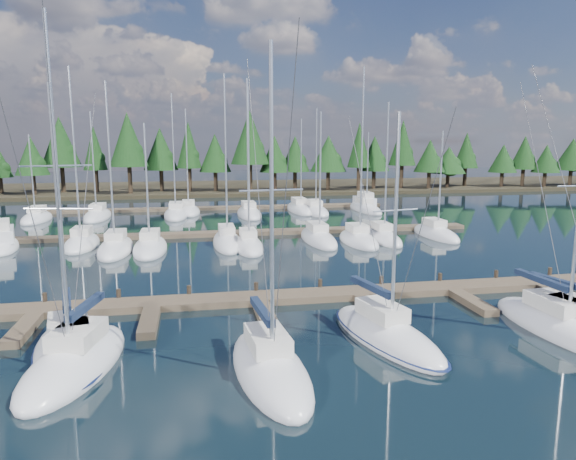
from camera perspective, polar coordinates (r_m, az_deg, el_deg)
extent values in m
plane|color=black|center=(42.07, -5.39, -3.00)|extent=(260.00, 260.00, 0.00)
cube|color=#2B2518|center=(101.33, -8.49, 4.63)|extent=(220.00, 30.00, 0.60)
cube|color=brown|center=(30.48, -3.32, -7.59)|extent=(44.00, 2.00, 0.40)
cube|color=brown|center=(28.69, -27.38, -9.84)|extent=(0.90, 4.00, 0.40)
cube|color=brown|center=(27.53, -15.18, -9.86)|extent=(0.90, 4.00, 0.40)
cube|color=brown|center=(27.66, -2.53, -9.42)|extent=(0.90, 4.00, 0.40)
cube|color=brown|center=(29.05, 9.41, -8.59)|extent=(0.90, 4.00, 0.40)
cube|color=brown|center=(31.54, 19.81, -7.57)|extent=(0.90, 4.00, 0.40)
cube|color=brown|center=(34.90, 28.40, -6.53)|extent=(0.90, 4.00, 0.40)
cylinder|color=#2F241A|center=(32.27, -25.39, -7.09)|extent=(0.26, 0.26, 0.90)
cylinder|color=#2F241A|center=(31.47, -18.29, -7.05)|extent=(0.26, 0.26, 0.90)
cylinder|color=#2F241A|center=(31.16, -10.93, -6.88)|extent=(0.26, 0.26, 0.90)
cylinder|color=#2F241A|center=(31.36, -3.56, -6.61)|extent=(0.26, 0.26, 0.90)
cylinder|color=#2F241A|center=(32.06, 3.60, -6.24)|extent=(0.26, 0.26, 0.90)
cylinder|color=#2F241A|center=(33.24, 10.33, -5.80)|extent=(0.26, 0.26, 0.90)
cylinder|color=#2F241A|center=(34.83, 16.52, -5.33)|extent=(0.26, 0.26, 0.90)
cylinder|color=#2F241A|center=(36.80, 22.10, -4.85)|extent=(0.26, 0.26, 0.90)
cylinder|color=#2F241A|center=(39.07, 27.07, -4.38)|extent=(0.26, 0.26, 0.90)
cube|color=brown|center=(51.80, -6.40, -0.36)|extent=(50.00, 1.80, 0.40)
cube|color=brown|center=(71.54, -7.58, 2.44)|extent=(46.00, 1.80, 0.40)
ellipsoid|color=silver|center=(24.90, -23.01, -12.59)|extent=(4.64, 8.06, 1.90)
cube|color=beige|center=(24.85, -23.21, -9.70)|extent=(2.15, 2.74, 0.70)
cylinder|color=silver|center=(22.83, -24.26, 4.85)|extent=(0.19, 0.19, 13.35)
cylinder|color=silver|center=(25.49, -23.36, -7.45)|extent=(0.88, 3.27, 0.12)
cube|color=#131D34|center=(25.44, -23.38, -7.13)|extent=(1.07, 3.18, 0.30)
cylinder|color=silver|center=(22.79, -24.38, 6.52)|extent=(2.63, 0.68, 0.07)
cylinder|color=#3F3F44|center=(21.22, -24.25, 4.12)|extent=(0.78, 3.21, 13.66)
cylinder|color=#3F3F44|center=(24.85, -24.22, 4.84)|extent=(0.95, 3.95, 13.66)
ellipsoid|color=#0D1842|center=(24.88, -23.02, -12.44)|extent=(4.82, 8.38, 0.18)
ellipsoid|color=silver|center=(23.71, -22.57, -13.71)|extent=(4.68, 8.56, 1.90)
cube|color=beige|center=(23.61, -22.35, -10.66)|extent=(2.18, 2.89, 0.70)
cylinder|color=silver|center=(21.71, -24.06, 0.81)|extent=(0.19, 0.19, 10.47)
cylinder|color=silver|center=(24.21, -21.53, -8.22)|extent=(0.88, 3.51, 0.12)
cube|color=#131D34|center=(24.17, -21.55, -7.89)|extent=(1.07, 3.40, 0.30)
cylinder|color=silver|center=(21.65, -24.15, 2.18)|extent=(2.67, 0.65, 0.07)
cylinder|color=#3F3F44|center=(20.20, -26.15, -0.39)|extent=(0.78, 3.44, 10.78)
cylinder|color=#3F3F44|center=(23.66, -21.79, 1.28)|extent=(0.95, 4.23, 10.79)
ellipsoid|color=silver|center=(21.49, -2.00, -15.43)|extent=(3.44, 8.26, 1.90)
cube|color=beige|center=(21.37, -2.28, -12.08)|extent=(1.72, 2.70, 0.70)
cylinder|color=silver|center=(19.19, -1.83, 2.68)|extent=(0.17, 0.17, 11.87)
cylinder|color=silver|center=(21.98, -2.89, -9.35)|extent=(0.44, 3.54, 0.12)
cube|color=#131D34|center=(21.93, -2.89, -8.98)|extent=(0.66, 3.40, 0.30)
cylinder|color=silver|center=(19.12, -1.84, 4.45)|extent=(2.44, 0.29, 0.07)
cylinder|color=#3F3F44|center=(17.55, -0.46, 1.52)|extent=(0.35, 3.48, 12.17)
cylinder|color=#3F3F44|center=(21.27, -3.22, 2.97)|extent=(0.42, 4.28, 12.18)
ellipsoid|color=silver|center=(25.28, 10.84, -11.62)|extent=(4.35, 8.63, 1.90)
cube|color=beige|center=(25.19, 10.40, -8.77)|extent=(1.97, 2.89, 0.70)
cylinder|color=silver|center=(23.48, 11.85, 0.99)|extent=(0.19, 0.19, 9.59)
cylinder|color=silver|center=(25.76, 9.23, -6.57)|extent=(0.92, 3.57, 0.12)
cube|color=#131D34|center=(25.72, 9.24, -6.25)|extent=(1.11, 3.46, 0.30)
cylinder|color=silver|center=(23.42, 11.89, 2.15)|extent=(2.29, 0.58, 0.07)
cylinder|color=#3F3F44|center=(22.10, 14.47, -0.06)|extent=(0.82, 3.50, 9.90)
cylinder|color=#3F3F44|center=(25.31, 9.00, 1.36)|extent=(1.00, 4.30, 9.90)
ellipsoid|color=#0D1842|center=(25.25, 10.85, -11.47)|extent=(4.53, 8.98, 0.18)
ellipsoid|color=silver|center=(29.13, 28.00, -9.71)|extent=(3.37, 9.24, 1.90)
cube|color=beige|center=(29.10, 27.60, -7.21)|extent=(1.74, 2.99, 0.70)
cylinder|color=silver|center=(29.69, 26.33, -5.28)|extent=(0.33, 4.00, 0.12)
cube|color=#131D34|center=(29.66, 26.35, -5.00)|extent=(0.55, 3.83, 0.30)
cylinder|color=#3F3F44|center=(29.24, 26.49, 3.41)|extent=(0.29, 4.84, 11.75)
cylinder|color=silver|center=(29.47, 28.41, -5.56)|extent=(1.17, 4.23, 0.12)
cube|color=#131D34|center=(29.43, 28.43, -5.28)|extent=(1.35, 4.10, 0.30)
cylinder|color=#3F3F44|center=(28.93, 28.50, 4.00)|extent=(1.31, 5.10, 12.57)
ellipsoid|color=silver|center=(49.54, -21.92, -1.55)|extent=(2.77, 7.63, 1.90)
cube|color=beige|center=(49.70, -21.92, -0.10)|extent=(1.52, 2.44, 0.70)
cylinder|color=silver|center=(48.32, -22.63, 7.87)|extent=(0.16, 0.16, 14.57)
ellipsoid|color=silver|center=(46.46, -18.59, -2.06)|extent=(2.76, 8.90, 1.90)
cube|color=beige|center=(46.67, -18.59, -0.51)|extent=(1.52, 2.85, 0.70)
cylinder|color=silver|center=(45.14, -19.18, 7.06)|extent=(0.16, 0.16, 13.11)
ellipsoid|color=silver|center=(45.91, -15.05, -2.02)|extent=(2.82, 8.68, 1.90)
cube|color=beige|center=(46.11, -15.08, -0.45)|extent=(1.55, 2.78, 0.70)
cylinder|color=silver|center=(44.68, -15.43, 5.09)|extent=(0.16, 0.16, 9.79)
ellipsoid|color=silver|center=(47.12, -6.78, -1.45)|extent=(2.52, 9.41, 1.90)
cube|color=beige|center=(47.36, -6.85, 0.09)|extent=(1.38, 3.01, 0.70)
cylinder|color=silver|center=(45.77, -6.94, 8.14)|extent=(0.16, 0.16, 14.03)
ellipsoid|color=silver|center=(45.14, -4.40, -1.91)|extent=(2.46, 7.58, 1.90)
cube|color=beige|center=(45.28, -4.47, -0.32)|extent=(1.35, 2.42, 0.70)
cylinder|color=silver|center=(43.85, -4.47, 7.71)|extent=(0.16, 0.16, 13.42)
ellipsoid|color=silver|center=(48.54, 3.38, -1.06)|extent=(2.69, 9.51, 1.90)
cube|color=beige|center=(48.78, 3.26, 0.42)|extent=(1.48, 3.04, 0.70)
cylinder|color=silver|center=(47.29, 3.60, 6.37)|extent=(0.16, 0.16, 10.95)
ellipsoid|color=silver|center=(48.07, 7.82, -1.25)|extent=(2.81, 7.97, 1.90)
cube|color=beige|center=(48.23, 7.70, 0.24)|extent=(1.55, 2.55, 0.70)
cylinder|color=silver|center=(46.82, 8.21, 8.56)|extent=(0.16, 0.16, 14.71)
ellipsoid|color=silver|center=(49.49, 10.48, -1.00)|extent=(2.43, 7.70, 1.90)
cube|color=beige|center=(49.64, 10.36, 0.44)|extent=(1.34, 2.47, 0.70)
cylinder|color=silver|center=(48.34, 10.89, 6.80)|extent=(0.16, 0.16, 11.79)
ellipsoid|color=silver|center=(52.93, 16.09, -0.52)|extent=(2.60, 8.45, 1.90)
cube|color=beige|center=(53.11, 15.95, 0.83)|extent=(1.43, 2.70, 0.70)
cylinder|color=silver|center=(51.88, 16.58, 5.37)|extent=(0.16, 0.16, 9.29)
ellipsoid|color=silver|center=(67.83, -26.14, 1.06)|extent=(2.89, 8.09, 1.90)
cube|color=beige|center=(68.06, -26.13, 2.11)|extent=(1.59, 2.59, 0.70)
cylinder|color=silver|center=(66.92, -26.58, 5.58)|extent=(0.16, 0.16, 9.08)
ellipsoid|color=silver|center=(67.27, -20.41, 1.39)|extent=(2.92, 9.76, 1.90)
cube|color=beige|center=(67.59, -20.40, 2.46)|extent=(1.61, 3.12, 0.70)
cylinder|color=silver|center=(66.21, -20.83, 7.11)|extent=(0.16, 0.16, 11.78)
ellipsoid|color=silver|center=(66.11, -12.35, 1.64)|extent=(2.89, 9.85, 1.90)
cube|color=beige|center=(66.44, -12.37, 2.73)|extent=(1.59, 3.15, 0.70)
cylinder|color=silver|center=(64.99, -12.61, 8.44)|extent=(0.16, 0.16, 13.99)
ellipsoid|color=silver|center=(68.25, -10.97, 1.94)|extent=(2.88, 8.00, 1.90)
cube|color=beige|center=(68.49, -11.00, 2.98)|extent=(1.58, 2.56, 0.70)
cylinder|color=silver|center=(67.26, -11.17, 7.83)|extent=(0.16, 0.16, 12.34)
ellipsoid|color=silver|center=(65.46, -4.34, 1.76)|extent=(2.90, 10.10, 1.90)
cube|color=beige|center=(65.80, -4.40, 2.86)|extent=(1.59, 3.23, 0.70)
cylinder|color=silver|center=(64.32, -4.38, 9.03)|extent=(0.16, 0.16, 14.87)
ellipsoid|color=silver|center=(69.53, 1.35, 2.26)|extent=(2.99, 10.88, 1.90)
cube|color=beige|center=(69.91, 1.26, 3.30)|extent=(1.64, 3.48, 0.70)
cylinder|color=silver|center=(68.44, 1.47, 7.58)|extent=(0.16, 0.16, 11.24)
ellipsoid|color=silver|center=(67.45, 3.02, 2.02)|extent=(2.99, 8.72, 1.90)
cube|color=beige|center=(67.71, 2.94, 3.07)|extent=(1.64, 2.79, 0.70)
cylinder|color=silver|center=(66.43, 3.16, 8.00)|extent=(0.16, 0.16, 12.39)
ellipsoid|color=silver|center=(70.67, 8.57, 2.28)|extent=(2.75, 10.74, 1.90)
cube|color=beige|center=(71.03, 8.46, 3.30)|extent=(1.51, 3.44, 0.70)
cylinder|color=silver|center=(69.66, 8.83, 6.79)|extent=(0.16, 0.16, 9.50)
ellipsoid|color=silver|center=(52.06, -29.21, -1.63)|extent=(5.06, 8.75, 1.66)
cube|color=silver|center=(51.88, -29.31, -0.43)|extent=(3.31, 4.97, 1.11)
ellipsoid|color=silver|center=(71.85, 8.47, 2.37)|extent=(2.75, 8.08, 1.61)
cube|color=silver|center=(71.72, 8.49, 3.21)|extent=(2.05, 4.45, 1.07)
cube|color=beige|center=(71.25, 8.61, 3.88)|extent=(1.50, 2.83, 0.81)
cylinder|color=silver|center=(72.33, 8.32, 4.41)|extent=(0.08, 0.08, 1.43)
cylinder|color=black|center=(99.82, -29.28, 4.36)|extent=(0.70, 0.70, 2.70)
ellipsoid|color=black|center=(99.49, -29.14, 5.96)|extent=(2.54, 2.54, 2.54)
cylinder|color=black|center=(94.94, -26.40, 4.53)|extent=(0.70, 0.70, 3.22)
cone|color=black|center=(94.70, -26.62, 7.39)|extent=(5.37, 5.37, 6.27)
ellipsoid|color=black|center=(94.62, -26.26, 6.54)|extent=(3.22, 3.22, 3.22)
cylinder|color=black|center=(96.96, -23.73, 5.15)|extent=(0.70, 0.70, 4.37)
cone|color=black|center=(96.74, -23.99, 8.95)|extent=(6.56, 6.56, 8.49)
ellipsoid|color=black|center=(96.65, -23.62, 7.82)|extent=(3.94, 3.94, 3.94)
cylinder|color=black|center=(95.04, -20.51, 5.12)|extent=(0.70, 0.70, 3.82)
cone|color=black|center=(94.81, -20.71, 8.51)|extent=(3.99, 3.99, 7.43)
ellipsoid|color=black|center=(94.76, -20.35, 7.50)|extent=(2.40, 2.40, 2.40)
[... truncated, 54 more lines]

